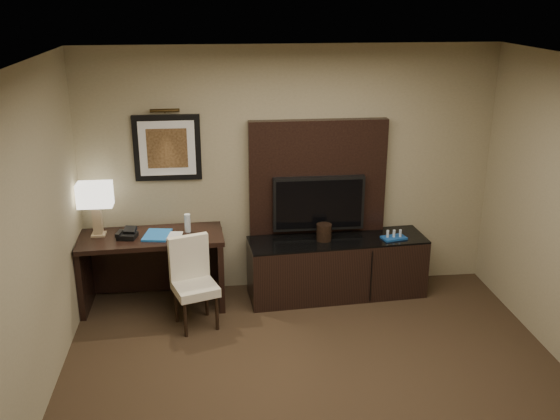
{
  "coord_description": "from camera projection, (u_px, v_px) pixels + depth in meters",
  "views": [
    {
      "loc": [
        -0.84,
        -4.0,
        3.2
      ],
      "look_at": [
        -0.18,
        1.8,
        1.15
      ],
      "focal_mm": 40.0,
      "sensor_mm": 36.0,
      "label": 1
    }
  ],
  "objects": [
    {
      "name": "wall_left",
      "position": [
        7.0,
        281.0,
        4.22
      ],
      "size": [
        0.01,
        5.0,
        2.7
      ],
      "primitive_type": "cube",
      "color": "gray",
      "rests_on": "floor"
    },
    {
      "name": "water_bottle",
      "position": [
        187.0,
        223.0,
        6.57
      ],
      "size": [
        0.08,
        0.08,
        0.2
      ],
      "primitive_type": "cylinder",
      "rotation": [
        0.0,
        0.0,
        -0.25
      ],
      "color": "silver",
      "rests_on": "desk"
    },
    {
      "name": "desk_chair",
      "position": [
        195.0,
        288.0,
        6.18
      ],
      "size": [
        0.53,
        0.57,
        0.84
      ],
      "primitive_type": null,
      "rotation": [
        0.0,
        0.0,
        0.32
      ],
      "color": "beige",
      "rests_on": "floor"
    },
    {
      "name": "tv_wall_panel",
      "position": [
        317.0,
        179.0,
        6.8
      ],
      "size": [
        1.5,
        0.12,
        1.3
      ],
      "primitive_type": "cube",
      "color": "black",
      "rests_on": "wall_back"
    },
    {
      "name": "blue_folder",
      "position": [
        157.0,
        235.0,
        6.48
      ],
      "size": [
        0.3,
        0.37,
        0.02
      ],
      "primitive_type": "cube",
      "rotation": [
        0.0,
        0.0,
        -0.17
      ],
      "color": "blue",
      "rests_on": "desk"
    },
    {
      "name": "artwork",
      "position": [
        167.0,
        148.0,
        6.54
      ],
      "size": [
        0.7,
        0.04,
        0.7
      ],
      "primitive_type": "cube",
      "color": "black",
      "rests_on": "wall_back"
    },
    {
      "name": "ceiling",
      "position": [
        340.0,
        74.0,
        4.01
      ],
      "size": [
        4.5,
        5.0,
        0.01
      ],
      "primitive_type": "cube",
      "color": "silver",
      "rests_on": "wall_back"
    },
    {
      "name": "wall_back",
      "position": [
        290.0,
        171.0,
        6.8
      ],
      "size": [
        4.5,
        0.01,
        2.7
      ],
      "primitive_type": "cube",
      "color": "gray",
      "rests_on": "floor"
    },
    {
      "name": "book",
      "position": [
        165.0,
        227.0,
        6.42
      ],
      "size": [
        0.17,
        0.04,
        0.23
      ],
      "primitive_type": "imported",
      "rotation": [
        0.0,
        0.0,
        -0.12
      ],
      "color": "tan",
      "rests_on": "desk"
    },
    {
      "name": "tv",
      "position": [
        319.0,
        203.0,
        6.79
      ],
      "size": [
        1.0,
        0.08,
        0.6
      ],
      "primitive_type": "cube",
      "color": "black",
      "rests_on": "tv_wall_panel"
    },
    {
      "name": "desk",
      "position": [
        154.0,
        270.0,
        6.63
      ],
      "size": [
        1.52,
        0.72,
        0.8
      ],
      "primitive_type": "cube",
      "rotation": [
        0.0,
        0.0,
        0.05
      ],
      "color": "black",
      "rests_on": "floor"
    },
    {
      "name": "table_lamp",
      "position": [
        96.0,
        208.0,
        6.4
      ],
      "size": [
        0.42,
        0.3,
        0.61
      ],
      "primitive_type": null,
      "rotation": [
        0.0,
        0.0,
        0.26
      ],
      "color": "tan",
      "rests_on": "desk"
    },
    {
      "name": "desk_phone",
      "position": [
        127.0,
        234.0,
        6.41
      ],
      "size": [
        0.22,
        0.2,
        0.09
      ],
      "primitive_type": null,
      "rotation": [
        0.0,
        0.0,
        -0.21
      ],
      "color": "black",
      "rests_on": "desk"
    },
    {
      "name": "minibar_tray",
      "position": [
        394.0,
        235.0,
        6.75
      ],
      "size": [
        0.29,
        0.21,
        0.09
      ],
      "primitive_type": null,
      "rotation": [
        0.0,
        0.0,
        0.23
      ],
      "color": "#164995",
      "rests_on": "credenza"
    },
    {
      "name": "ice_bucket",
      "position": [
        324.0,
        232.0,
        6.7
      ],
      "size": [
        0.19,
        0.19,
        0.18
      ],
      "primitive_type": "cylinder",
      "rotation": [
        0.0,
        0.0,
        0.2
      ],
      "color": "black",
      "rests_on": "credenza"
    },
    {
      "name": "credenza",
      "position": [
        337.0,
        267.0,
        6.86
      ],
      "size": [
        1.96,
        0.67,
        0.66
      ],
      "primitive_type": "cube",
      "rotation": [
        0.0,
        0.0,
        0.07
      ],
      "color": "black",
      "rests_on": "floor"
    },
    {
      "name": "picture_light",
      "position": [
        165.0,
        111.0,
        6.37
      ],
      "size": [
        0.04,
        0.04,
        0.3
      ],
      "primitive_type": "cylinder",
      "color": "#3B2B12",
      "rests_on": "wall_back"
    }
  ]
}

